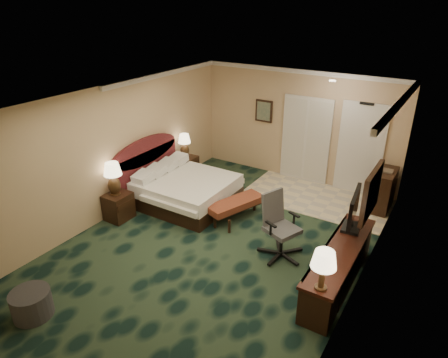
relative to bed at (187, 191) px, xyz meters
The scene contains 25 objects.
floor 1.89m from the bed, 38.78° to the right, with size 5.00×7.50×0.00m, color black.
ceiling 3.04m from the bed, 38.78° to the right, with size 5.00×7.50×0.00m, color white.
wall_back 3.14m from the bed, 60.61° to the left, with size 5.00×0.00×2.70m, color tan.
wall_front 5.24m from the bed, 73.53° to the right, with size 5.00×0.00×2.70m, color tan.
wall_left 1.89m from the bed, 131.83° to the right, with size 0.00×7.50×2.70m, color tan.
wall_right 4.25m from the bed, 16.46° to the right, with size 0.00×7.50×2.70m, color tan.
crown_molding 3.00m from the bed, 38.78° to the right, with size 5.00×7.50×0.10m, color silver, non-canonical shape.
tile_patch 2.94m from the bed, 36.34° to the left, with size 3.20×1.70×0.01m, color #BAB19F.
headboard 1.08m from the bed, behind, with size 0.12×2.00×1.40m, color #471115, non-canonical shape.
entry_door 4.01m from the bed, 40.34° to the left, with size 1.02×0.06×2.18m, color silver.
closet_doors 3.15m from the bed, 56.16° to the left, with size 1.20×0.06×2.10m, color silver.
wall_art 2.91m from the bed, 77.70° to the left, with size 0.45×0.06×0.55m, color #46635A.
wall_mirror 4.15m from the bed, ahead, with size 0.05×0.95×0.75m, color white.
bed is the anchor object (origin of this frame).
nightstand_near 1.51m from the bed, 122.08° to the right, with size 0.45×0.51×0.56m, color black.
nightstand_far 1.26m from the bed, 128.70° to the left, with size 0.48×0.55×0.60m, color black.
lamp_near 1.65m from the bed, 123.24° to the right, with size 0.36×0.36×0.68m, color black, non-canonical shape.
lamp_far 1.45m from the bed, 128.30° to the left, with size 0.31×0.31×0.58m, color black, non-canonical shape.
bed_bench 1.26m from the bed, ahead, with size 0.43×1.25×0.42m, color brown.
ottoman 3.94m from the bed, 87.79° to the right, with size 0.57×0.57×0.40m, color #27272D.
desk 3.80m from the bed, 14.55° to the right, with size 0.50×2.34×0.67m, color black.
tv 3.71m from the bed, ahead, with size 0.07×0.86×0.67m, color black.
desk_lamp 4.27m from the bed, 28.10° to the right, with size 0.34×0.34×0.60m, color black, non-canonical shape.
desk_chair 2.70m from the bed, 15.24° to the right, with size 0.68×0.64×1.17m, color #525256, non-canonical shape.
minibar 4.20m from the bed, 28.95° to the left, with size 0.46×0.83×0.88m, color black.
Camera 1 is at (3.39, -5.08, 4.24)m, focal length 32.00 mm.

